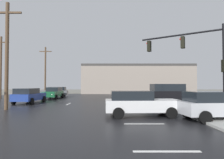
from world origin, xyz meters
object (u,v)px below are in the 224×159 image
at_px(sedan_green, 54,93).
at_px(utility_pole_far, 1,66).
at_px(sedan_grey, 55,92).
at_px(traffic_signal_mast, 198,54).
at_px(suv_black, 168,93).
at_px(utility_pole_distant, 46,70).
at_px(sedan_white, 140,103).
at_px(utility_pole_mid, 7,53).
at_px(sedan_silver, 219,105).
at_px(sedan_blue, 30,95).

bearing_deg(sedan_green, utility_pole_far, -87.90).
xyz_separation_m(sedan_grey, utility_pole_far, (-6.26, -4.14, 3.70)).
distance_m(traffic_signal_mast, sedan_green, 19.53).
bearing_deg(sedan_green, sedan_grey, -164.90).
bearing_deg(suv_black, utility_pole_distant, -43.91).
xyz_separation_m(sedan_white, utility_pole_far, (-17.18, 14.94, 3.70)).
bearing_deg(sedan_white, utility_pole_mid, 160.22).
bearing_deg(utility_pole_distant, utility_pole_mid, -79.01).
relative_size(sedan_silver, sedan_grey, 1.01).
xyz_separation_m(sedan_blue, sedan_green, (0.49, 6.81, 0.00)).
relative_size(traffic_signal_mast, suv_black, 1.26).
bearing_deg(sedan_silver, sedan_green, 124.89).
bearing_deg(sedan_white, traffic_signal_mast, 28.22).
xyz_separation_m(sedan_silver, sedan_white, (-4.20, 1.33, 0.00)).
relative_size(sedan_grey, utility_pole_far, 0.53).
distance_m(sedan_blue, sedan_white, 13.31).
bearing_deg(sedan_blue, sedan_silver, -121.50).
xyz_separation_m(sedan_silver, sedan_grey, (-15.12, 20.41, 0.00)).
bearing_deg(sedan_blue, sedan_green, -2.05).
bearing_deg(utility_pole_distant, sedan_blue, -76.95).
bearing_deg(sedan_silver, suv_black, 83.94).
bearing_deg(utility_pole_mid, sedan_blue, 95.02).
bearing_deg(sedan_blue, utility_pole_distant, 15.10).
distance_m(traffic_signal_mast, sedan_grey, 22.90).
height_order(suv_black, utility_pole_distant, utility_pole_distant).
relative_size(sedan_blue, suv_black, 0.92).
bearing_deg(sedan_blue, suv_black, -85.67).
bearing_deg(utility_pole_far, sedan_grey, 33.49).
xyz_separation_m(sedan_blue, suv_black, (14.65, 0.58, 0.24)).
bearing_deg(utility_pole_far, sedan_blue, -44.12).
distance_m(sedan_blue, utility_pole_distant, 15.76).
bearing_deg(sedan_grey, utility_pole_far, 29.33).
distance_m(sedan_grey, utility_pole_distant, 6.33).
bearing_deg(sedan_grey, sedan_white, 115.61).
bearing_deg(utility_pole_far, traffic_signal_mast, -28.48).
bearing_deg(sedan_silver, sedan_white, 156.82).
bearing_deg(sedan_silver, sedan_grey, 120.89).
bearing_deg(utility_pole_distant, sedan_silver, -53.73).
height_order(sedan_blue, utility_pole_far, utility_pole_far).
xyz_separation_m(sedan_grey, sedan_blue, (0.54, -10.74, 0.00)).
bearing_deg(suv_black, sedan_blue, -3.28).
height_order(sedan_white, utility_pole_far, utility_pole_far).
bearing_deg(sedan_white, utility_pole_far, 136.53).
distance_m(sedan_blue, sedan_green, 6.83).
xyz_separation_m(traffic_signal_mast, utility_pole_mid, (-14.86, 0.16, 0.07)).
xyz_separation_m(sedan_grey, sedan_green, (1.03, -3.93, 0.00)).
distance_m(sedan_silver, utility_pole_mid, 15.22).
relative_size(sedan_grey, utility_pole_distant, 0.52).
xyz_separation_m(sedan_silver, sedan_blue, (-14.58, 9.67, 0.00)).
height_order(traffic_signal_mast, utility_pole_far, utility_pole_far).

